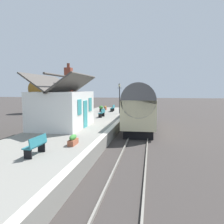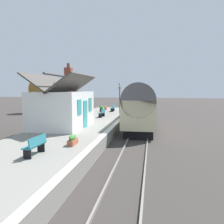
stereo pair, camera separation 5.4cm
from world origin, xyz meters
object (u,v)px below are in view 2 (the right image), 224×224
(train, at_px, (141,106))
(lamp_post_platform, at_px, (120,92))
(planter_edge_far, at_px, (106,108))
(planter_bench_right, at_px, (73,140))
(planter_by_door, at_px, (79,114))
(planter_corner_building, at_px, (101,108))
(bench_near_building, at_px, (36,145))
(tree_far_left, at_px, (38,89))
(bench_mid_platform, at_px, (113,108))
(station_building, at_px, (63,108))
(bench_by_lamp, at_px, (102,113))

(train, xyz_separation_m, lamp_post_platform, (5.48, 2.87, 1.21))
(planter_edge_far, xyz_separation_m, planter_bench_right, (-19.93, -2.39, -0.02))
(planter_bench_right, xyz_separation_m, planter_by_door, (11.50, 3.55, 0.02))
(planter_corner_building, height_order, planter_by_door, planter_corner_building)
(bench_near_building, relative_size, planter_by_door, 1.39)
(bench_near_building, xyz_separation_m, planter_by_door, (13.58, 2.57, -0.19))
(planter_edge_far, height_order, tree_far_left, tree_far_left)
(bench_near_building, bearing_deg, bench_mid_platform, -0.06)
(planter_edge_far, xyz_separation_m, planter_by_door, (-8.42, 1.16, 0.01))
(train, distance_m, bench_near_building, 12.91)
(train, distance_m, planter_corner_building, 9.19)
(station_building, xyz_separation_m, planter_corner_building, (12.09, -0.31, -1.08))
(bench_mid_platform, distance_m, planter_by_door, 6.99)
(train, relative_size, bench_by_lamp, 7.23)
(bench_mid_platform, relative_size, bench_by_lamp, 0.99)
(train, distance_m, tree_far_left, 20.75)
(train, distance_m, planter_by_door, 6.93)
(planter_by_door, height_order, lamp_post_platform, lamp_post_platform)
(tree_far_left, bearing_deg, train, -124.65)
(bench_by_lamp, height_order, lamp_post_platform, lamp_post_platform)
(station_building, distance_m, planter_bench_right, 6.07)
(bench_near_building, xyz_separation_m, bench_mid_platform, (20.07, -0.02, 0.00))
(station_building, bearing_deg, bench_mid_platform, -7.91)
(planter_edge_far, bearing_deg, station_building, 178.68)
(bench_mid_platform, bearing_deg, lamp_post_platform, -152.45)
(planter_corner_building, xyz_separation_m, tree_far_left, (4.53, 11.45, 2.54))
(bench_near_building, distance_m, planter_by_door, 13.82)
(lamp_post_platform, bearing_deg, planter_edge_far, 31.78)
(tree_far_left, bearing_deg, planter_corner_building, -111.57)
(lamp_post_platform, bearing_deg, planter_corner_building, 56.93)
(planter_corner_building, bearing_deg, bench_by_lamp, -166.14)
(planter_by_door, bearing_deg, planter_bench_right, -162.86)
(bench_mid_platform, relative_size, tree_far_left, 0.26)
(planter_by_door, bearing_deg, bench_mid_platform, -21.75)
(bench_by_lamp, xyz_separation_m, planter_bench_right, (-11.83, -1.05, -0.21))
(bench_near_building, bearing_deg, bench_by_lamp, 0.30)
(planter_by_door, bearing_deg, planter_edge_far, -7.83)
(bench_near_building, bearing_deg, planter_bench_right, -25.26)
(planter_corner_building, height_order, lamp_post_platform, lamp_post_platform)
(train, bearing_deg, station_building, 129.51)
(planter_edge_far, height_order, planter_bench_right, planter_edge_far)
(planter_edge_far, xyz_separation_m, planter_corner_building, (-2.56, 0.03, 0.15))
(planter_bench_right, distance_m, lamp_post_platform, 15.77)
(train, height_order, tree_far_left, tree_far_left)
(bench_near_building, distance_m, bench_by_lamp, 13.90)
(bench_near_building, relative_size, bench_by_lamp, 1.00)
(lamp_post_platform, bearing_deg, bench_by_lamp, 160.41)
(bench_by_lamp, bearing_deg, planter_by_door, 97.34)
(bench_mid_platform, bearing_deg, station_building, 172.09)
(planter_edge_far, xyz_separation_m, lamp_post_platform, (-4.33, -2.68, 2.30))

